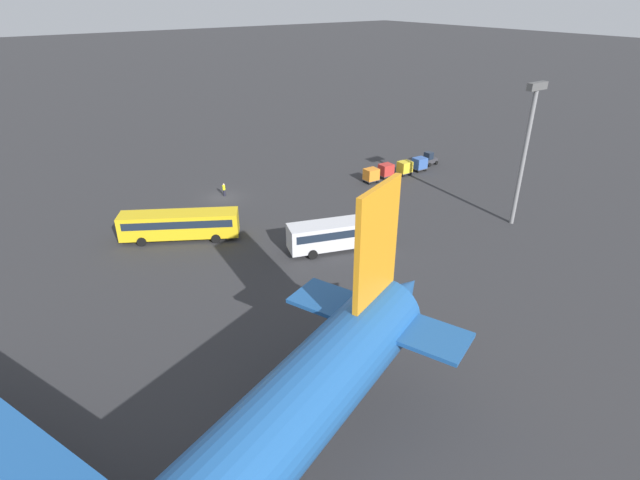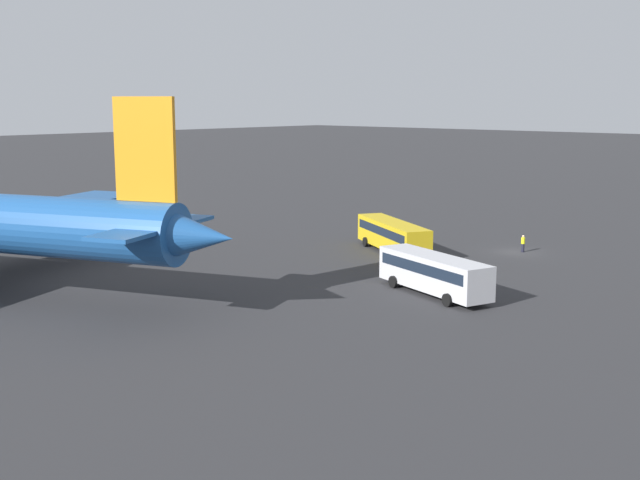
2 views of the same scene
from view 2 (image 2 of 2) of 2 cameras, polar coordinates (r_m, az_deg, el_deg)
ground_plane at (r=83.76m, az=13.83°, el=-0.84°), size 600.00×600.00×0.00m
shuttle_bus_near at (r=81.08m, az=5.20°, el=0.42°), size 12.48×8.76×3.14m
shuttle_bus_far at (r=63.88m, az=8.10°, el=-2.22°), size 11.61×6.13×3.14m
worker_person at (r=83.76m, az=14.23°, el=-0.25°), size 0.38×0.38×1.74m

